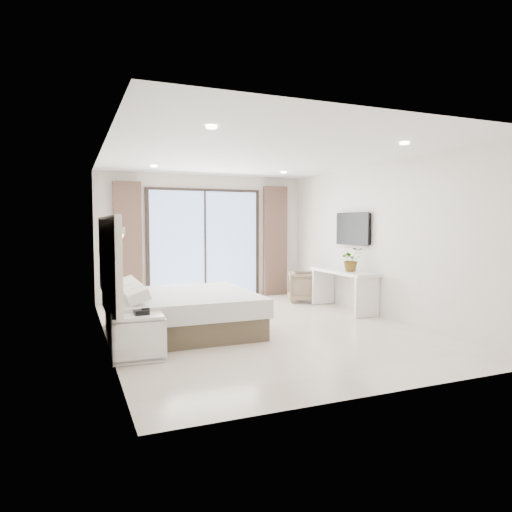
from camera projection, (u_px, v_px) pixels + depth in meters
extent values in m
plane|color=beige|center=(258.00, 327.00, 7.25)|extent=(6.20, 6.20, 0.00)
cube|color=silver|center=(204.00, 237.00, 10.02)|extent=(4.60, 0.02, 2.70)
cube|color=silver|center=(385.00, 255.00, 4.30)|extent=(4.60, 0.02, 2.70)
cube|color=silver|center=(105.00, 245.00, 6.29)|extent=(0.02, 6.20, 2.70)
cube|color=silver|center=(379.00, 240.00, 8.03)|extent=(0.02, 6.20, 2.70)
cube|color=white|center=(259.00, 156.00, 7.07)|extent=(4.60, 6.20, 0.02)
cube|color=silver|center=(108.00, 259.00, 6.42)|extent=(0.08, 3.00, 1.20)
cube|color=black|center=(354.00, 229.00, 8.64)|extent=(0.06, 1.00, 0.58)
cube|color=black|center=(352.00, 229.00, 8.63)|extent=(0.02, 1.04, 0.62)
cube|color=black|center=(205.00, 244.00, 10.00)|extent=(2.56, 0.04, 2.42)
cube|color=#8FAFE6|center=(205.00, 244.00, 9.98)|extent=(2.40, 0.01, 2.30)
cube|color=brown|center=(128.00, 243.00, 9.27)|extent=(0.55, 0.14, 2.50)
cube|color=brown|center=(275.00, 241.00, 10.52)|extent=(0.55, 0.14, 2.50)
cylinder|color=white|center=(211.00, 127.00, 4.91)|extent=(0.12, 0.12, 0.02)
cylinder|color=white|center=(405.00, 143.00, 5.90)|extent=(0.12, 0.12, 0.02)
cylinder|color=white|center=(154.00, 166.00, 8.24)|extent=(0.12, 0.12, 0.02)
cylinder|color=white|center=(284.00, 173.00, 9.22)|extent=(0.12, 0.12, 0.02)
cube|color=brown|center=(181.00, 322.00, 6.88)|extent=(2.06, 1.95, 0.33)
cube|color=silver|center=(181.00, 302.00, 6.85)|extent=(2.14, 2.04, 0.27)
cube|color=white|center=(137.00, 299.00, 5.95)|extent=(0.28, 0.41, 0.14)
cube|color=white|center=(133.00, 294.00, 6.36)|extent=(0.28, 0.41, 0.14)
cube|color=white|center=(129.00, 290.00, 6.77)|extent=(0.28, 0.41, 0.14)
cube|color=white|center=(126.00, 286.00, 7.18)|extent=(0.28, 0.41, 0.14)
cube|color=white|center=(137.00, 317.00, 5.50)|extent=(0.62, 0.52, 0.05)
cube|color=white|center=(138.00, 356.00, 5.53)|extent=(0.62, 0.52, 0.05)
cube|color=white|center=(140.00, 341.00, 5.32)|extent=(0.60, 0.08, 0.49)
cube|color=white|center=(135.00, 333.00, 5.72)|extent=(0.60, 0.08, 0.49)
cube|color=black|center=(141.00, 312.00, 5.49)|extent=(0.18, 0.15, 0.06)
cube|color=white|center=(344.00, 272.00, 8.62)|extent=(0.51, 1.65, 0.06)
cube|color=white|center=(367.00, 298.00, 7.96)|extent=(0.49, 0.06, 0.71)
cube|color=white|center=(323.00, 287.00, 9.33)|extent=(0.49, 0.06, 0.71)
imported|color=#33662D|center=(351.00, 262.00, 8.38)|extent=(0.46, 0.49, 0.34)
imported|color=#887359|center=(305.00, 285.00, 9.65)|extent=(0.84, 0.87, 0.69)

